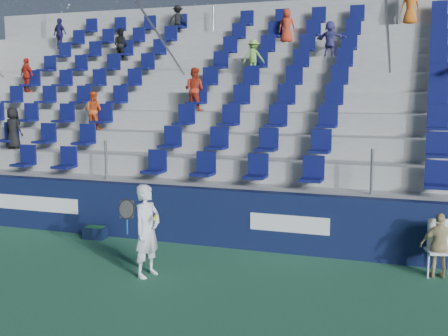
# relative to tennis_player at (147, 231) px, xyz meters

# --- Properties ---
(ground) EXTENTS (70.00, 70.00, 0.00)m
(ground) POSITION_rel_tennis_player_xyz_m (0.53, -0.86, -0.82)
(ground) COLOR #2C6845
(ground) RESTS_ON ground
(sponsor_wall) EXTENTS (24.00, 0.32, 1.20)m
(sponsor_wall) POSITION_rel_tennis_player_xyz_m (0.53, 2.29, -0.22)
(sponsor_wall) COLOR #10193D
(sponsor_wall) RESTS_ON ground
(grandstand) EXTENTS (24.00, 8.17, 6.63)m
(grandstand) POSITION_rel_tennis_player_xyz_m (0.53, 7.38, 1.32)
(grandstand) COLOR #A9A9A4
(grandstand) RESTS_ON ground
(tennis_player) EXTENTS (0.69, 0.67, 1.63)m
(tennis_player) POSITION_rel_tennis_player_xyz_m (0.00, 0.00, 0.00)
(tennis_player) COLOR silver
(tennis_player) RESTS_ON ground
(line_judge_chair) EXTENTS (0.52, 0.54, 0.98)m
(line_judge_chair) POSITION_rel_tennis_player_xyz_m (4.80, 1.80, -0.26)
(line_judge_chair) COLOR white
(line_judge_chair) RESTS_ON ground
(line_judge) EXTENTS (0.71, 0.41, 1.14)m
(line_judge) POSITION_rel_tennis_player_xyz_m (4.80, 1.64, -0.25)
(line_judge) COLOR tan
(line_judge) RESTS_ON ground
(ball_bin) EXTENTS (0.50, 0.34, 0.27)m
(ball_bin) POSITION_rel_tennis_player_xyz_m (-2.27, 1.89, -0.67)
(ball_bin) COLOR black
(ball_bin) RESTS_ON ground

